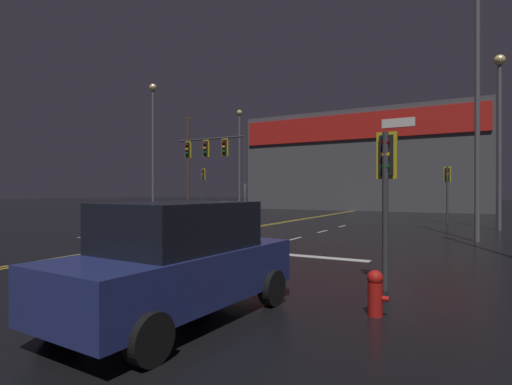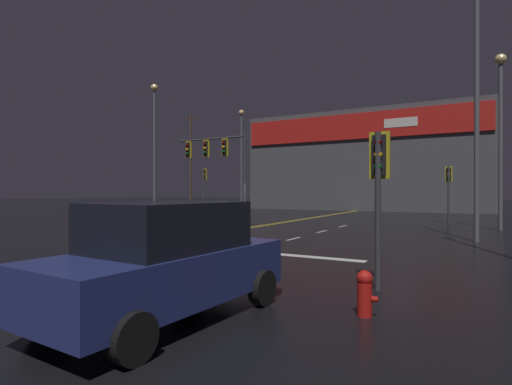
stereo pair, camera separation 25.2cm
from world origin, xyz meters
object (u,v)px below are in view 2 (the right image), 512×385
at_px(streetlight_far_left, 241,148).
at_px(streetlight_far_right, 501,118).
at_px(streetlight_far_median, 154,134).
at_px(parked_car, 167,260).
at_px(traffic_signal_corner_northeast, 449,182).
at_px(fire_hydrant, 365,292).
at_px(streetlight_near_left, 477,64).
at_px(traffic_signal_corner_northwest, 204,181).
at_px(traffic_signal_corner_southeast, 379,174).
at_px(traffic_signal_median, 215,154).

distance_m(streetlight_far_left, streetlight_far_right, 25.49).
relative_size(streetlight_far_median, parked_car, 2.37).
height_order(traffic_signal_corner_northeast, streetlight_far_median, streetlight_far_median).
bearing_deg(streetlight_far_median, fire_hydrant, -39.19).
relative_size(traffic_signal_corner_northeast, streetlight_near_left, 0.31).
height_order(traffic_signal_corner_northwest, streetlight_near_left, streetlight_near_left).
bearing_deg(parked_car, traffic_signal_corner_northeast, 83.22).
xyz_separation_m(traffic_signal_corner_northeast, parked_car, (-2.74, -23.03, -1.74)).
xyz_separation_m(traffic_signal_corner_southeast, parked_car, (-2.56, -3.63, -1.48)).
distance_m(streetlight_far_left, streetlight_far_median, 12.68).
bearing_deg(parked_car, traffic_signal_corner_southeast, 54.75).
distance_m(traffic_signal_corner_northwest, streetlight_far_left, 9.04).
height_order(streetlight_far_left, streetlight_far_right, streetlight_far_left).
bearing_deg(traffic_signal_corner_northeast, streetlight_far_right, -52.15).
bearing_deg(streetlight_far_left, traffic_signal_corner_southeast, -53.84).
distance_m(traffic_signal_median, traffic_signal_corner_southeast, 15.42).
xyz_separation_m(traffic_signal_corner_northwest, streetlight_far_median, (-1.42, -4.53, 3.60)).
xyz_separation_m(traffic_signal_corner_northeast, streetlight_near_left, (1.58, -9.42, 4.56)).
xyz_separation_m(traffic_signal_corner_southeast, streetlight_far_median, (-20.19, 14.67, 4.13)).
distance_m(traffic_signal_corner_northwest, traffic_signal_corner_northeast, 18.95).
bearing_deg(streetlight_near_left, fire_hydrant, -97.49).
bearing_deg(parked_car, streetlight_near_left, 72.40).
distance_m(streetlight_near_left, parked_car, 15.61).
relative_size(streetlight_far_left, streetlight_far_right, 1.15).
bearing_deg(streetlight_near_left, traffic_signal_median, 178.82).
bearing_deg(fire_hydrant, streetlight_near_left, 82.51).
bearing_deg(streetlight_far_median, streetlight_far_left, 89.05).
bearing_deg(streetlight_far_right, traffic_signal_median, -158.05).
xyz_separation_m(streetlight_far_left, streetlight_far_median, (-0.21, -12.67, -0.13)).
distance_m(traffic_signal_corner_northwest, streetlight_far_median, 5.96).
bearing_deg(traffic_signal_corner_southeast, streetlight_far_left, 126.16).
height_order(traffic_signal_corner_northwest, fire_hydrant, traffic_signal_corner_northwest).
bearing_deg(traffic_signal_corner_northwest, streetlight_near_left, -24.16).
bearing_deg(streetlight_far_median, traffic_signal_corner_southeast, -36.00).
bearing_deg(streetlight_far_median, traffic_signal_median, -26.58).
height_order(traffic_signal_median, parked_car, traffic_signal_median).
xyz_separation_m(traffic_signal_median, parked_car, (8.82, -13.88, -3.24)).
bearing_deg(traffic_signal_median, streetlight_far_median, 153.42).
height_order(traffic_signal_median, streetlight_near_left, streetlight_near_left).
bearing_deg(fire_hydrant, traffic_signal_corner_northwest, 131.87).
relative_size(traffic_signal_median, streetlight_far_median, 0.51).
relative_size(traffic_signal_corner_northeast, streetlight_far_left, 0.34).
xyz_separation_m(traffic_signal_corner_northeast, fire_hydrant, (0.01, -21.35, -2.28)).
relative_size(traffic_signal_corner_northeast, streetlight_far_median, 0.35).
distance_m(traffic_signal_corner_northeast, traffic_signal_corner_southeast, 19.41).
bearing_deg(traffic_signal_corner_northeast, traffic_signal_median, -141.64).
distance_m(traffic_signal_corner_northeast, streetlight_far_right, 5.42).
height_order(traffic_signal_corner_northwest, traffic_signal_corner_northeast, traffic_signal_corner_northwest).
bearing_deg(streetlight_far_right, traffic_signal_corner_southeast, -100.05).
height_order(streetlight_near_left, fire_hydrant, streetlight_near_left).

